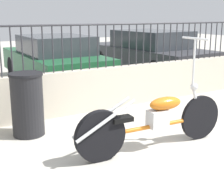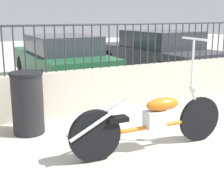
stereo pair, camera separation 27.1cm
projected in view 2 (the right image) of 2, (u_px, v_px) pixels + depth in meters
The scene contains 7 objects.
ground_plane at pixel (196, 163), 3.90m from camera, with size 40.00×40.00×0.00m, color #B7B2A5.
low_wall at pixel (105, 88), 6.08m from camera, with size 10.56×0.18×0.81m.
fence_railing at pixel (105, 39), 5.87m from camera, with size 10.56×0.04×0.84m.
motorcycle_orange at pixel (145, 122), 4.16m from camera, with size 2.31×0.52×1.52m.
trash_bin at pixel (28, 103), 4.80m from camera, with size 0.51×0.51×0.97m.
car_green at pixel (61, 59), 8.29m from camera, with size 1.74×4.08×1.29m.
car_dark_grey at pixel (157, 52), 9.73m from camera, with size 2.10×4.64×1.34m.
Camera 2 is at (-2.56, -2.72, 1.81)m, focal length 50.00 mm.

